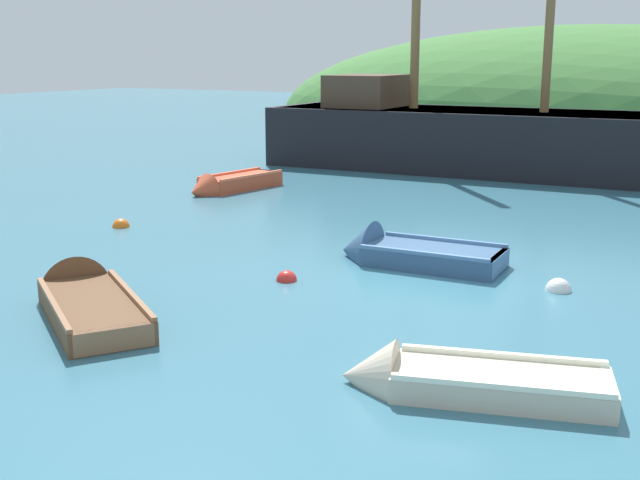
{
  "coord_description": "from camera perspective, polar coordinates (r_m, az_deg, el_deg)",
  "views": [
    {
      "loc": [
        4.73,
        -12.91,
        3.8
      ],
      "look_at": [
        -2.23,
        0.2,
        0.35
      ],
      "focal_mm": 44.9,
      "sensor_mm": 36.0,
      "label": 1
    }
  ],
  "objects": [
    {
      "name": "buoy_orange",
      "position": [
        18.6,
        -14.0,
        0.91
      ],
      "size": [
        0.39,
        0.39,
        0.39
      ],
      "primitive_type": "sphere",
      "color": "orange",
      "rests_on": "ground"
    },
    {
      "name": "rowboat_portside",
      "position": [
        23.03,
        -6.41,
        3.87
      ],
      "size": [
        1.5,
        3.35,
        0.91
      ],
      "rotation": [
        0.0,
        0.0,
        4.53
      ],
      "color": "#C64C2D",
      "rests_on": "ground"
    },
    {
      "name": "buoy_white",
      "position": [
        13.79,
        16.62,
        -3.48
      ],
      "size": [
        0.42,
        0.42,
        0.42
      ],
      "primitive_type": "sphere",
      "color": "white",
      "rests_on": "ground"
    },
    {
      "name": "shore_hill",
      "position": [
        49.5,
        18.15,
        8.05
      ],
      "size": [
        38.21,
        21.72,
        10.95
      ],
      "primitive_type": "ellipsoid",
      "color": "#477F3D",
      "rests_on": "ground"
    },
    {
      "name": "rowboat_center",
      "position": [
        9.48,
        9.64,
        -10.14
      ],
      "size": [
        3.21,
        1.73,
        0.96
      ],
      "rotation": [
        0.0,
        0.0,
        3.4
      ],
      "color": "beige",
      "rests_on": "ground"
    },
    {
      "name": "ground_plane",
      "position": [
        14.27,
        7.55,
        -2.48
      ],
      "size": [
        120.0,
        120.0,
        0.0
      ],
      "primitive_type": "plane",
      "color": "teal"
    },
    {
      "name": "rowboat_near_dock",
      "position": [
        12.69,
        -16.34,
        -4.37
      ],
      "size": [
        3.49,
        2.95,
        1.12
      ],
      "rotation": [
        0.0,
        0.0,
        2.52
      ],
      "color": "brown",
      "rests_on": "ground"
    },
    {
      "name": "buoy_red",
      "position": [
        13.81,
        -2.4,
        -2.9
      ],
      "size": [
        0.36,
        0.36,
        0.36
      ],
      "primitive_type": "sphere",
      "color": "red",
      "rests_on": "ground"
    },
    {
      "name": "sailing_ship",
      "position": [
        27.47,
        10.27,
        6.57
      ],
      "size": [
        16.08,
        4.39,
        12.59
      ],
      "rotation": [
        0.0,
        0.0,
        0.02
      ],
      "color": "black",
      "rests_on": "ground"
    },
    {
      "name": "rowboat_outer_left",
      "position": [
        15.02,
        6.13,
        -1.18
      ],
      "size": [
        3.11,
        1.33,
        1.23
      ],
      "rotation": [
        0.0,
        0.0,
        3.16
      ],
      "color": "#335175",
      "rests_on": "ground"
    }
  ]
}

